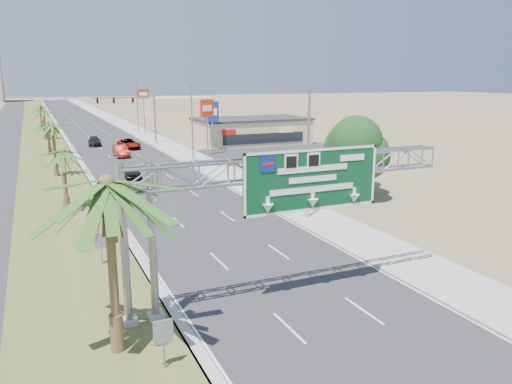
{
  "coord_description": "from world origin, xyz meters",
  "views": [
    {
      "loc": [
        -11.54,
        -10.73,
        10.76
      ],
      "look_at": [
        0.17,
        15.39,
        4.2
      ],
      "focal_mm": 35.0,
      "sensor_mm": 36.0,
      "label": 1
    }
  ],
  "objects": [
    {
      "name": "palm_row_d",
      "position": [
        -9.5,
        66.0,
        4.42
      ],
      "size": [
        3.99,
        3.99,
        5.45
      ],
      "color": "brown",
      "rests_on": "ground"
    },
    {
      "name": "pole_sign_blue",
      "position": [
        13.0,
        59.95,
        5.58
      ],
      "size": [
        2.02,
        0.68,
        7.57
      ],
      "color": "gray",
      "rests_on": "ground"
    },
    {
      "name": "palm_row_c",
      "position": [
        -9.5,
        48.0,
        5.66
      ],
      "size": [
        3.99,
        3.99,
        6.75
      ],
      "color": "brown",
      "rests_on": "ground"
    },
    {
      "name": "streetlight_mid",
      "position": [
        7.3,
        52.0,
        4.69
      ],
      "size": [
        3.27,
        0.44,
        10.0
      ],
      "color": "gray",
      "rests_on": "ground"
    },
    {
      "name": "pole_sign_red_far",
      "position": [
        9.01,
        89.33,
        6.95
      ],
      "size": [
        2.22,
        0.55,
        8.78
      ],
      "color": "gray",
      "rests_on": "ground"
    },
    {
      "name": "opposing_road",
      "position": [
        -17.0,
        110.0,
        0.01
      ],
      "size": [
        8.0,
        300.0,
        0.02
      ],
      "primitive_type": "cube",
      "color": "#28282B",
      "rests_on": "ground"
    },
    {
      "name": "oak_near",
      "position": [
        15.0,
        26.0,
        4.53
      ],
      "size": [
        4.5,
        4.5,
        6.8
      ],
      "color": "brown",
      "rests_on": "ground"
    },
    {
      "name": "palm_near",
      "position": [
        -9.2,
        8.0,
        6.93
      ],
      "size": [
        5.7,
        5.7,
        8.35
      ],
      "color": "brown",
      "rests_on": "ground"
    },
    {
      "name": "store_building",
      "position": [
        22.0,
        66.0,
        2.0
      ],
      "size": [
        18.0,
        10.0,
        4.0
      ],
      "primitive_type": "cube",
      "color": "#CFB38B",
      "rests_on": "ground"
    },
    {
      "name": "palm_row_b",
      "position": [
        -9.5,
        32.0,
        4.9
      ],
      "size": [
        3.99,
        3.99,
        5.95
      ],
      "color": "brown",
      "rests_on": "ground"
    },
    {
      "name": "building_distant_right",
      "position": [
        30.0,
        140.0,
        2.5
      ],
      "size": [
        20.0,
        12.0,
        5.0
      ],
      "primitive_type": "cube",
      "color": "#CFB38B",
      "rests_on": "ground"
    },
    {
      "name": "car_mid_lane",
      "position": [
        -0.51,
        59.93,
        0.8
      ],
      "size": [
        1.76,
        4.88,
        1.6
      ],
      "primitive_type": "imported",
      "rotation": [
        0.0,
        0.0,
        0.01
      ],
      "color": "maroon",
      "rests_on": "ground"
    },
    {
      "name": "palm_row_e",
      "position": [
        -9.5,
        85.0,
        5.09
      ],
      "size": [
        3.99,
        3.99,
        6.15
      ],
      "color": "brown",
      "rests_on": "ground"
    },
    {
      "name": "streetlight_near",
      "position": [
        7.3,
        22.0,
        4.69
      ],
      "size": [
        3.27,
        0.44,
        10.0
      ],
      "color": "gray",
      "rests_on": "ground"
    },
    {
      "name": "oak_far",
      "position": [
        18.0,
        30.0,
        3.82
      ],
      "size": [
        3.5,
        3.5,
        5.6
      ],
      "color": "brown",
      "rests_on": "ground"
    },
    {
      "name": "signal_mast",
      "position": [
        5.17,
        71.97,
        4.85
      ],
      "size": [
        10.28,
        0.71,
        8.0
      ],
      "color": "gray",
      "rests_on": "ground"
    },
    {
      "name": "car_far",
      "position": [
        -2.49,
        73.43,
        0.7
      ],
      "size": [
        2.37,
        4.96,
        1.39
      ],
      "primitive_type": "imported",
      "rotation": [
        0.0,
        0.0,
        -0.09
      ],
      "color": "black",
      "rests_on": "ground"
    },
    {
      "name": "palm_row_f",
      "position": [
        -9.5,
        110.0,
        4.71
      ],
      "size": [
        3.99,
        3.99,
        5.75
      ],
      "color": "brown",
      "rests_on": "ground"
    },
    {
      "name": "sign_gantry",
      "position": [
        -1.06,
        9.93,
        6.06
      ],
      "size": [
        16.75,
        1.24,
        7.5
      ],
      "color": "gray",
      "rests_on": "ground"
    },
    {
      "name": "car_right_lane",
      "position": [
        2.0,
        67.68,
        0.75
      ],
      "size": [
        3.13,
        5.65,
        1.5
      ],
      "primitive_type": "imported",
      "rotation": [
        0.0,
        0.0,
        0.12
      ],
      "color": "gray",
      "rests_on": "ground"
    },
    {
      "name": "car_left_lane",
      "position": [
        -2.0,
        43.89,
        0.74
      ],
      "size": [
        1.89,
        4.39,
        1.47
      ],
      "primitive_type": "imported",
      "rotation": [
        0.0,
        0.0,
        -0.04
      ],
      "color": "black",
      "rests_on": "ground"
    },
    {
      "name": "median_signback_b",
      "position": [
        -8.5,
        18.0,
        1.45
      ],
      "size": [
        0.75,
        0.08,
        2.08
      ],
      "color": "gray",
      "rests_on": "ground"
    },
    {
      "name": "median_grass",
      "position": [
        -10.0,
        110.0,
        0.06
      ],
      "size": [
        7.0,
        300.0,
        0.12
      ],
      "primitive_type": "cube",
      "color": "#4C5525",
      "rests_on": "ground"
    },
    {
      "name": "median_signback_a",
      "position": [
        -7.8,
        6.0,
        1.45
      ],
      "size": [
        0.75,
        0.08,
        2.08
      ],
      "color": "gray",
      "rests_on": "ground"
    },
    {
      "name": "sidewalk_right",
      "position": [
        8.5,
        110.0,
        0.05
      ],
      "size": [
        4.0,
        300.0,
        0.1
      ],
      "primitive_type": "cube",
      "color": "#9E9B93",
      "rests_on": "ground"
    },
    {
      "name": "pole_sign_red_near",
      "position": [
        10.94,
        56.14,
        6.24
      ],
      "size": [
        2.3,
        1.28,
        8.04
      ],
      "color": "gray",
      "rests_on": "ground"
    },
    {
      "name": "road",
      "position": [
        0.0,
        110.0,
        0.01
      ],
      "size": [
        12.0,
        300.0,
        0.02
      ],
      "primitive_type": "cube",
      "color": "#28282B",
      "rests_on": "ground"
    },
    {
      "name": "streetlight_far",
      "position": [
        7.3,
        88.0,
        4.69
      ],
      "size": [
        3.27,
        0.44,
        10.0
      ],
      "color": "gray",
      "rests_on": "ground"
    }
  ]
}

